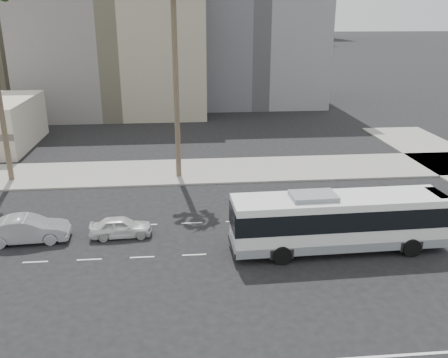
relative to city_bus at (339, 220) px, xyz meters
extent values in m
plane|color=black|center=(-5.49, 0.05, -1.90)|extent=(700.00, 700.00, 0.00)
cube|color=gray|center=(-5.49, 15.55, -1.82)|extent=(120.00, 7.00, 0.15)
cube|color=gray|center=(-17.49, 45.05, 7.10)|extent=(24.00, 18.00, 18.00)
cube|color=slate|center=(2.51, 52.05, 11.10)|extent=(20.00, 20.00, 26.00)
cube|color=silver|center=(0.00, 0.00, 0.04)|extent=(12.57, 3.08, 2.80)
cube|color=black|center=(0.00, 0.00, 0.42)|extent=(12.63, 3.14, 1.19)
cube|color=gray|center=(0.00, 0.00, -1.20)|extent=(12.59, 3.12, 0.54)
cube|color=gray|center=(-1.62, 0.00, 1.55)|extent=(2.63, 1.79, 0.32)
cube|color=#262628|center=(5.93, 0.00, 1.28)|extent=(0.70, 1.96, 0.32)
cylinder|color=black|center=(3.99, -1.38, -1.36)|extent=(1.08, 0.32, 1.08)
cylinder|color=black|center=(3.99, 1.38, -1.36)|extent=(1.08, 0.32, 1.08)
cylinder|color=black|center=(-3.67, -1.38, -1.36)|extent=(1.08, 0.32, 1.08)
cylinder|color=black|center=(-3.67, 1.38, -1.36)|extent=(1.08, 0.32, 1.08)
imported|color=silver|center=(-12.98, 2.97, -1.24)|extent=(1.73, 3.91, 1.31)
imported|color=#989A9E|center=(-18.58, 2.78, -1.08)|extent=(2.06, 5.06, 1.63)
cylinder|color=brown|center=(-9.28, 14.11, 5.80)|extent=(0.42, 0.42, 15.38)
camera|label=1|loc=(-9.12, -24.90, 11.45)|focal=38.39mm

